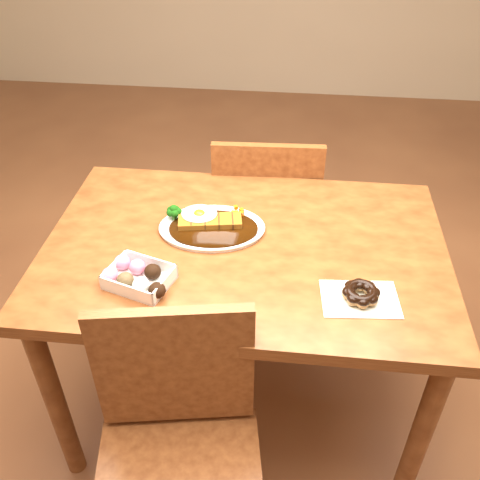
# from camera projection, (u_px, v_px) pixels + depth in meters

# --- Properties ---
(ground) EXTENTS (6.00, 6.00, 0.00)m
(ground) POSITION_uv_depth(u_px,v_px,m) (244.00, 397.00, 2.06)
(ground) COLOR brown
(ground) RESTS_ON ground
(table) EXTENTS (1.20, 0.80, 0.75)m
(table) POSITION_uv_depth(u_px,v_px,m) (245.00, 269.00, 1.66)
(table) COLOR #552511
(table) RESTS_ON ground
(chair_far) EXTENTS (0.44, 0.44, 0.87)m
(chair_far) POSITION_uv_depth(u_px,v_px,m) (266.00, 217.00, 2.18)
(chair_far) COLOR #552511
(chair_far) RESTS_ON ground
(chair_near) EXTENTS (0.49, 0.49, 0.87)m
(chair_near) POSITION_uv_depth(u_px,v_px,m) (178.00, 455.00, 1.36)
(chair_near) COLOR #552511
(chair_near) RESTS_ON ground
(katsu_curry_plate) EXTENTS (0.34, 0.26, 0.06)m
(katsu_curry_plate) POSITION_uv_depth(u_px,v_px,m) (210.00, 225.00, 1.65)
(katsu_curry_plate) COLOR white
(katsu_curry_plate) RESTS_ON table
(donut_box) EXTENTS (0.20, 0.17, 0.05)m
(donut_box) POSITION_uv_depth(u_px,v_px,m) (138.00, 276.00, 1.45)
(donut_box) COLOR white
(donut_box) RESTS_ON table
(pon_de_ring) EXTENTS (0.21, 0.16, 0.04)m
(pon_de_ring) POSITION_uv_depth(u_px,v_px,m) (361.00, 294.00, 1.40)
(pon_de_ring) COLOR silver
(pon_de_ring) RESTS_ON table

